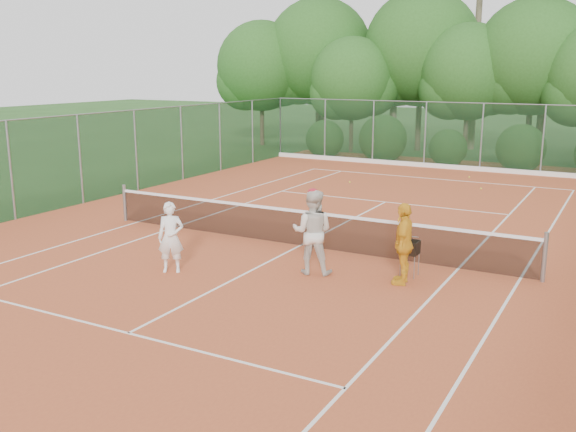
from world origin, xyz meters
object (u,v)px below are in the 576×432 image
(player_center_grp, at_px, (312,232))
(player_yellow, at_px, (404,244))
(player_white, at_px, (171,237))
(ball_hopper, at_px, (410,248))

(player_center_grp, bearing_deg, player_yellow, 8.11)
(player_white, distance_m, player_yellow, 5.14)
(player_center_grp, distance_m, player_yellow, 2.04)
(player_center_grp, distance_m, ball_hopper, 2.18)
(player_white, bearing_deg, ball_hopper, -4.46)
(player_yellow, height_order, ball_hopper, player_yellow)
(player_white, relative_size, player_yellow, 0.91)
(player_yellow, relative_size, ball_hopper, 2.18)
(ball_hopper, bearing_deg, player_center_grp, -155.42)
(player_center_grp, bearing_deg, ball_hopper, 22.75)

